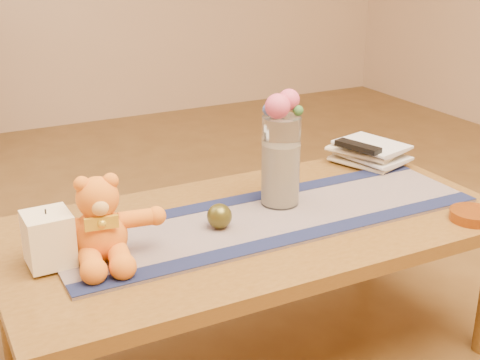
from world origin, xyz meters
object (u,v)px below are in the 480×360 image
teddy_bear (99,219)px  glass_vase (281,161)px  book_bottom (354,167)px  tv_remote (358,146)px  pillar_candle (49,239)px  amber_dish (473,215)px  bronze_ball (219,216)px

teddy_bear → glass_vase: 0.56m
book_bottom → tv_remote: bearing=-93.0°
book_bottom → tv_remote: (0.00, -0.01, 0.07)m
pillar_candle → amber_dish: size_ratio=1.02×
teddy_bear → tv_remote: bearing=22.0°
book_bottom → tv_remote: 0.08m
pillar_candle → book_bottom: 1.07m
glass_vase → tv_remote: glass_vase is taller
teddy_bear → amber_dish: teddy_bear is taller
glass_vase → amber_dish: size_ratio=2.08×
teddy_bear → glass_vase: bearing=17.4°
glass_vase → bronze_ball: (-0.23, -0.07, -0.10)m
book_bottom → teddy_bear: bearing=173.9°
teddy_bear → book_bottom: bearing=22.6°
book_bottom → amber_dish: 0.48m
bronze_ball → amber_dish: size_ratio=0.54×
book_bottom → bronze_ball: bearing=179.5°
pillar_candle → glass_vase: (0.67, 0.06, 0.07)m
glass_vase → amber_dish: bearing=-38.2°
teddy_bear → pillar_candle: bearing=176.2°
pillar_candle → amber_dish: pillar_candle is taller
amber_dish → book_bottom: bearing=95.8°
amber_dish → pillar_candle: bearing=166.0°
bronze_ball → book_bottom: (0.60, 0.21, -0.03)m
glass_vase → bronze_ball: 0.26m
glass_vase → amber_dish: glass_vase is taller
bronze_ball → book_bottom: size_ratio=0.30×
pillar_candle → book_bottom: bearing=11.1°
amber_dish → glass_vase: bearing=141.8°
glass_vase → tv_remote: 0.40m
tv_remote → amber_dish: (0.05, -0.47, -0.07)m
bronze_ball → book_bottom: bronze_ball is taller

